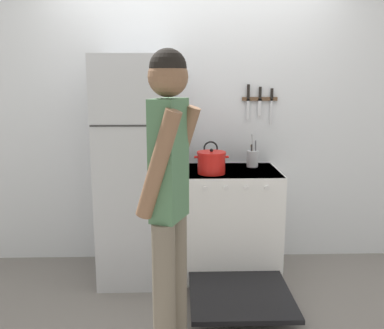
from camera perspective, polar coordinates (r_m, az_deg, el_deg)
The scene contains 9 objects.
ground_plane at distance 4.13m, azimuth 0.28°, elevation -12.05°, with size 14.00×14.00×0.00m, color slate.
wall_back at distance 3.83m, azimuth 0.28°, elevation 5.89°, with size 10.00×0.06×2.55m.
refrigerator at distance 3.53m, azimuth -7.32°, elevation -0.70°, with size 0.61×0.72×1.82m.
stove_range at distance 3.66m, azimuth 5.21°, elevation -7.77°, with size 0.79×1.34×0.89m.
dutch_oven_pot at distance 3.42m, azimuth 2.60°, elevation 0.26°, with size 0.28×0.23×0.20m.
tea_kettle at distance 3.67m, azimuth 2.52°, elevation 0.72°, with size 0.20×0.16×0.23m.
utensil_jar at distance 3.72m, azimuth 8.07°, elevation 0.82°, with size 0.10×0.10×0.28m.
person at distance 2.35m, azimuth -3.05°, elevation -3.86°, with size 0.38×0.43×1.80m.
wall_knife_strip at distance 3.83m, azimuth 8.97°, elevation 8.70°, with size 0.31×0.03×0.35m.
Camera 1 is at (-0.13, -3.78, 1.65)m, focal length 40.00 mm.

